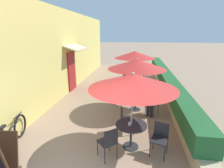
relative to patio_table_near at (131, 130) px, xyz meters
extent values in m
cube|color=#E0CC6B|center=(-3.63, 5.48, 1.57)|extent=(0.24, 14.11, 4.20)
cube|color=maroon|center=(-3.47, 4.77, 0.52)|extent=(0.08, 0.96, 2.10)
cube|color=beige|center=(-3.16, 4.77, 1.82)|extent=(0.78, 1.80, 0.30)
cube|color=tan|center=(1.67, 5.38, -0.31)|extent=(0.44, 13.11, 0.45)
cube|color=#235B2D|center=(1.67, 5.38, 0.20)|extent=(0.60, 12.45, 0.56)
cylinder|color=#28282D|center=(0.00, 0.00, -0.52)|extent=(0.44, 0.44, 0.02)
cylinder|color=#28282D|center=(0.00, 0.00, -0.18)|extent=(0.06, 0.06, 0.68)
cylinder|color=#28282D|center=(0.00, 0.00, 0.16)|extent=(0.85, 0.85, 0.02)
cylinder|color=#B7B7BC|center=(0.00, 0.00, 0.49)|extent=(0.04, 0.04, 2.05)
cone|color=red|center=(0.00, 0.00, 1.38)|extent=(2.26, 2.26, 0.38)
sphere|color=#B7B7BC|center=(0.00, 0.00, 1.58)|extent=(0.07, 0.07, 0.07)
cube|color=#232328|center=(-0.15, 0.75, -0.08)|extent=(0.47, 0.47, 0.04)
cube|color=#232328|center=(-0.33, 0.72, 0.13)|extent=(0.10, 0.38, 0.42)
cylinder|color=#232328|center=(0.06, 0.61, -0.31)|extent=(0.02, 0.02, 0.45)
cylinder|color=#232328|center=(-0.01, 0.96, -0.31)|extent=(0.02, 0.02, 0.45)
cylinder|color=#232328|center=(-0.29, 0.54, -0.31)|extent=(0.02, 0.02, 0.45)
cylinder|color=#232328|center=(-0.36, 0.89, -0.31)|extent=(0.02, 0.02, 0.45)
cube|color=#232328|center=(-0.58, -0.51, -0.08)|extent=(0.56, 0.56, 0.04)
cube|color=#232328|center=(-0.45, -0.64, 0.13)|extent=(0.31, 0.27, 0.42)
cylinder|color=#232328|center=(-0.56, -0.25, -0.31)|extent=(0.02, 0.02, 0.45)
cylinder|color=#232328|center=(-0.83, -0.49, -0.31)|extent=(0.02, 0.02, 0.45)
cylinder|color=#232328|center=(-0.32, -0.52, -0.31)|extent=(0.02, 0.02, 0.45)
cylinder|color=#232328|center=(-0.59, -0.76, -0.31)|extent=(0.02, 0.02, 0.45)
cube|color=#232328|center=(0.73, -0.25, -0.08)|extent=(0.51, 0.51, 0.04)
cube|color=#232328|center=(0.79, -0.07, 0.13)|extent=(0.37, 0.15, 0.42)
cylinder|color=#232328|center=(0.50, -0.36, -0.31)|extent=(0.02, 0.02, 0.45)
cylinder|color=#232328|center=(0.84, -0.47, -0.31)|extent=(0.02, 0.02, 0.45)
cylinder|color=#232328|center=(0.61, -0.02, -0.31)|extent=(0.02, 0.02, 0.45)
cylinder|color=#232328|center=(0.95, -0.13, -0.31)|extent=(0.02, 0.02, 0.45)
cylinder|color=white|center=(-0.05, -0.06, 0.22)|extent=(0.07, 0.07, 0.09)
cylinder|color=#28282D|center=(0.07, 2.53, -0.52)|extent=(0.44, 0.44, 0.02)
cylinder|color=#28282D|center=(0.07, 2.53, -0.18)|extent=(0.06, 0.06, 0.68)
cylinder|color=#28282D|center=(0.07, 2.53, 0.16)|extent=(0.85, 0.85, 0.02)
cylinder|color=#B7B7BC|center=(0.07, 2.53, 0.49)|extent=(0.04, 0.04, 2.05)
cone|color=red|center=(0.07, 2.53, 1.38)|extent=(2.26, 2.26, 0.38)
sphere|color=#B7B7BC|center=(0.07, 2.53, 1.58)|extent=(0.07, 0.07, 0.07)
cube|color=#232328|center=(-0.58, 2.94, -0.08)|extent=(0.55, 0.55, 0.04)
cube|color=#232328|center=(-0.68, 2.79, 0.13)|extent=(0.34, 0.23, 0.42)
cylinder|color=#232328|center=(-0.33, 3.00, -0.31)|extent=(0.02, 0.02, 0.45)
cylinder|color=#232328|center=(-0.63, 3.19, -0.31)|extent=(0.02, 0.02, 0.45)
cylinder|color=#232328|center=(-0.52, 2.70, -0.31)|extent=(0.02, 0.02, 0.45)
cylinder|color=#232328|center=(-0.83, 2.89, -0.31)|extent=(0.02, 0.02, 0.45)
cube|color=#232328|center=(0.72, 2.12, -0.08)|extent=(0.55, 0.55, 0.04)
cube|color=#232328|center=(0.82, 2.28, 0.13)|extent=(0.34, 0.23, 0.42)
cylinder|color=#232328|center=(0.47, 2.07, -0.31)|extent=(0.02, 0.02, 0.45)
cylinder|color=#232328|center=(0.78, 1.88, -0.31)|extent=(0.02, 0.02, 0.45)
cylinder|color=#232328|center=(0.66, 2.37, -0.31)|extent=(0.02, 0.02, 0.45)
cylinder|color=#232328|center=(0.97, 2.18, -0.31)|extent=(0.02, 0.02, 0.45)
cylinder|color=#23232D|center=(0.56, 2.02, -0.30)|extent=(0.11, 0.11, 0.47)
cylinder|color=#23232D|center=(0.69, 1.93, -0.30)|extent=(0.11, 0.11, 0.47)
cube|color=#23232D|center=(0.67, 2.05, 0.00)|extent=(0.45, 0.46, 0.12)
cube|color=teal|center=(0.73, 2.14, 0.25)|extent=(0.40, 0.37, 0.50)
sphere|color=brown|center=(0.72, 2.12, 0.62)|extent=(0.20, 0.20, 0.20)
cylinder|color=#232328|center=(-0.02, 2.55, 0.22)|extent=(0.07, 0.07, 0.09)
cylinder|color=#28282D|center=(-0.07, 5.64, -0.52)|extent=(0.44, 0.44, 0.02)
cylinder|color=#28282D|center=(-0.07, 5.64, -0.18)|extent=(0.06, 0.06, 0.68)
cylinder|color=#28282D|center=(-0.07, 5.64, 0.16)|extent=(0.85, 0.85, 0.02)
cylinder|color=#B7B7BC|center=(-0.07, 5.64, 0.49)|extent=(0.04, 0.04, 2.05)
cone|color=red|center=(-0.07, 5.64, 1.38)|extent=(2.26, 2.26, 0.38)
sphere|color=#B7B7BC|center=(-0.07, 5.64, 1.58)|extent=(0.07, 0.07, 0.07)
cube|color=#232328|center=(0.69, 5.70, -0.08)|extent=(0.43, 0.43, 0.04)
cube|color=#232328|center=(0.68, 5.88, 0.13)|extent=(0.38, 0.06, 0.42)
cylinder|color=#232328|center=(0.53, 5.50, -0.31)|extent=(0.02, 0.02, 0.45)
cylinder|color=#232328|center=(0.89, 5.53, -0.31)|extent=(0.02, 0.02, 0.45)
cylinder|color=#232328|center=(0.50, 5.86, -0.31)|extent=(0.02, 0.02, 0.45)
cylinder|color=#232328|center=(0.86, 5.89, -0.31)|extent=(0.02, 0.02, 0.45)
cylinder|color=#23232D|center=(0.63, 5.51, -0.30)|extent=(0.11, 0.11, 0.47)
cylinder|color=#23232D|center=(0.79, 5.52, -0.30)|extent=(0.11, 0.11, 0.47)
cube|color=#23232D|center=(0.70, 5.61, 0.00)|extent=(0.33, 0.38, 0.12)
cube|color=white|center=(0.69, 5.72, 0.25)|extent=(0.36, 0.25, 0.50)
sphere|color=beige|center=(0.69, 5.70, 0.62)|extent=(0.20, 0.20, 0.20)
cube|color=#232328|center=(-0.51, 6.27, -0.08)|extent=(0.56, 0.56, 0.04)
cube|color=#232328|center=(-0.66, 6.16, 0.13)|extent=(0.24, 0.33, 0.42)
cylinder|color=#232328|center=(-0.26, 6.22, -0.31)|extent=(0.02, 0.02, 0.45)
cylinder|color=#232328|center=(-0.46, 6.52, -0.31)|extent=(0.02, 0.02, 0.45)
cylinder|color=#232328|center=(-0.55, 6.02, -0.31)|extent=(0.02, 0.02, 0.45)
cylinder|color=#232328|center=(-0.76, 6.31, -0.31)|extent=(0.02, 0.02, 0.45)
cylinder|color=#23232D|center=(-0.31, 6.30, -0.30)|extent=(0.11, 0.11, 0.47)
cylinder|color=#23232D|center=(-0.40, 6.43, -0.30)|extent=(0.11, 0.11, 0.47)
cube|color=#23232D|center=(-0.43, 6.32, 0.00)|extent=(0.47, 0.45, 0.12)
cube|color=#AD424C|center=(-0.52, 6.26, 0.25)|extent=(0.37, 0.40, 0.50)
sphere|color=tan|center=(-0.51, 6.27, 0.62)|extent=(0.20, 0.20, 0.20)
cube|color=#232328|center=(-0.40, 4.94, -0.08)|extent=(0.53, 0.53, 0.04)
cube|color=#232328|center=(-0.23, 4.86, 0.13)|extent=(0.19, 0.36, 0.42)
cylinder|color=#232328|center=(-0.49, 5.18, -0.31)|extent=(0.02, 0.02, 0.45)
cylinder|color=#232328|center=(-0.64, 4.86, -0.31)|extent=(0.02, 0.02, 0.45)
cylinder|color=#232328|center=(-0.16, 5.03, -0.31)|extent=(0.02, 0.02, 0.45)
cylinder|color=#232328|center=(-0.32, 4.70, -0.31)|extent=(0.02, 0.02, 0.45)
cylinder|color=#B73D3D|center=(0.11, 5.65, 0.22)|extent=(0.07, 0.07, 0.09)
torus|color=black|center=(-3.37, 0.06, -0.18)|extent=(0.18, 0.70, 0.70)
torus|color=black|center=(-3.19, -0.99, -0.18)|extent=(0.18, 0.70, 0.70)
cylinder|color=black|center=(-3.28, -0.47, 0.01)|extent=(0.18, 0.82, 0.04)
cylinder|color=black|center=(-3.25, -0.65, -0.16)|extent=(0.14, 0.60, 0.40)
cylinder|color=black|center=(-3.23, -0.75, 0.12)|extent=(0.04, 0.04, 0.25)
cube|color=black|center=(-3.23, -0.75, 0.24)|extent=(0.14, 0.23, 0.05)
cylinder|color=black|center=(-3.36, 0.01, 0.19)|extent=(0.11, 0.46, 0.03)
cube|color=#422819|center=(-2.81, -1.20, -0.06)|extent=(0.57, 0.27, 0.93)
cube|color=black|center=(-2.81, -1.18, -0.04)|extent=(0.47, 0.19, 0.70)
camera|label=1|loc=(0.09, -4.24, 2.53)|focal=28.00mm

